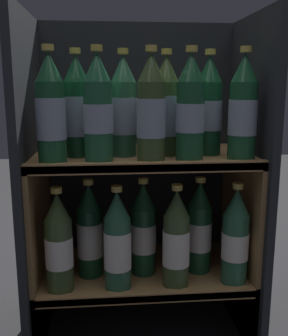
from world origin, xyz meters
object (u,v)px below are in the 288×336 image
object	(u,v)px
bottle_lower_front_2	(176,241)
bottle_lower_front_3	(235,239)
bottle_upper_back_3	(209,108)
bottle_upper_front_2	(151,111)
bottle_upper_front_0	(51,112)
bottle_lower_back_2	(199,229)
bottle_lower_back_0	(90,233)
bottle_upper_back_0	(77,110)
bottle_lower_front_1	(117,243)
bottle_upper_front_3	(190,110)
bottle_upper_front_1	(98,111)
bottle_upper_front_4	(243,110)
bottle_lower_front_0	(59,245)
bottle_upper_back_1	(123,109)
bottle_lower_back_1	(144,231)
bottle_upper_back_2	(166,109)

from	to	relation	value
bottle_lower_front_2	bottle_lower_front_3	distance (m)	0.15
bottle_lower_front_2	bottle_upper_back_3	bearing A→B (deg)	39.71
bottle_upper_front_2	bottle_upper_back_3	distance (m)	0.18
bottle_lower_front_2	bottle_upper_front_0	bearing A→B (deg)	-180.00
bottle_upper_front_2	bottle_lower_back_2	world-z (taller)	bottle_upper_front_2
bottle_lower_front_3	bottle_lower_back_0	size ratio (longest dim) A/B	1.00
bottle_upper_back_0	bottle_lower_back_0	xyz separation A→B (m)	(0.02, -0.00, -0.33)
bottle_lower_front_1	bottle_lower_back_0	distance (m)	0.11
bottle_upper_front_3	bottle_lower_back_0	xyz separation A→B (m)	(-0.25, 0.08, -0.33)
bottle_upper_front_2	bottle_lower_front_3	size ratio (longest dim) A/B	1.00
bottle_upper_front_1	bottle_lower_front_2	bearing A→B (deg)	0.00
bottle_upper_front_0	bottle_lower_back_0	size ratio (longest dim) A/B	1.00
bottle_upper_front_0	bottle_upper_front_2	world-z (taller)	same
bottle_upper_front_4	bottle_lower_front_0	distance (m)	0.56
bottle_upper_front_1	bottle_lower_front_0	distance (m)	0.34
bottle_upper_back_1	bottle_lower_back_2	world-z (taller)	bottle_upper_back_1
bottle_upper_front_2	bottle_lower_front_3	bearing A→B (deg)	-0.00
bottle_upper_back_0	bottle_lower_back_2	xyz separation A→B (m)	(0.32, 0.00, -0.33)
bottle_upper_back_3	bottle_lower_front_0	distance (m)	0.51
bottle_lower_front_2	bottle_lower_back_1	distance (m)	0.11
bottle_upper_back_0	bottle_lower_front_0	distance (m)	0.34
bottle_upper_back_0	bottle_upper_front_3	bearing A→B (deg)	-15.81
bottle_upper_front_3	bottle_lower_front_3	bearing A→B (deg)	0.00
bottle_upper_front_1	bottle_lower_back_2	bearing A→B (deg)	16.12
bottle_lower_front_3	bottle_lower_back_1	bearing A→B (deg)	161.35
bottle_upper_front_1	bottle_upper_back_3	bearing A→B (deg)	15.26
bottle_upper_back_3	bottle_lower_front_0	bearing A→B (deg)	-168.72
bottle_upper_back_3	bottle_lower_front_3	xyz separation A→B (m)	(0.06, -0.08, -0.33)
bottle_upper_front_4	bottle_upper_back_3	bearing A→B (deg)	129.87
bottle_upper_back_1	bottle_lower_front_0	distance (m)	0.37
bottle_upper_back_1	bottle_upper_back_2	bearing A→B (deg)	-0.00
bottle_upper_front_2	bottle_upper_front_3	size ratio (longest dim) A/B	1.00
bottle_upper_front_2	bottle_lower_back_0	world-z (taller)	bottle_upper_front_2
bottle_upper_front_4	bottle_lower_front_2	bearing A→B (deg)	180.00
bottle_upper_front_2	bottle_upper_back_0	bearing A→B (deg)	156.66
bottle_upper_front_2	bottle_upper_front_3	distance (m)	0.09
bottle_upper_front_0	bottle_lower_back_2	xyz separation A→B (m)	(0.37, 0.08, -0.33)
bottle_lower_front_2	bottle_upper_front_4	bearing A→B (deg)	-0.00
bottle_upper_back_2	bottle_lower_front_0	world-z (taller)	bottle_upper_back_2
bottle_upper_front_1	bottle_lower_front_3	distance (m)	0.47
bottle_upper_front_1	bottle_upper_front_2	size ratio (longest dim) A/B	1.00
bottle_upper_front_3	bottle_lower_front_1	xyz separation A→B (m)	(-0.18, -0.00, -0.33)
bottle_upper_front_4	bottle_upper_back_0	xyz separation A→B (m)	(-0.40, 0.08, -0.00)
bottle_lower_front_0	bottle_lower_back_2	distance (m)	0.38
bottle_upper_back_0	bottle_lower_back_1	xyz separation A→B (m)	(0.17, 0.00, -0.33)
bottle_upper_front_1	bottle_upper_back_0	distance (m)	0.09
bottle_lower_front_0	bottle_lower_front_2	distance (m)	0.29
bottle_upper_back_2	bottle_lower_back_2	xyz separation A→B (m)	(0.10, 0.00, -0.33)
bottle_upper_front_4	bottle_lower_front_3	bearing A→B (deg)	180.00
bottle_upper_front_3	bottle_upper_back_3	world-z (taller)	same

